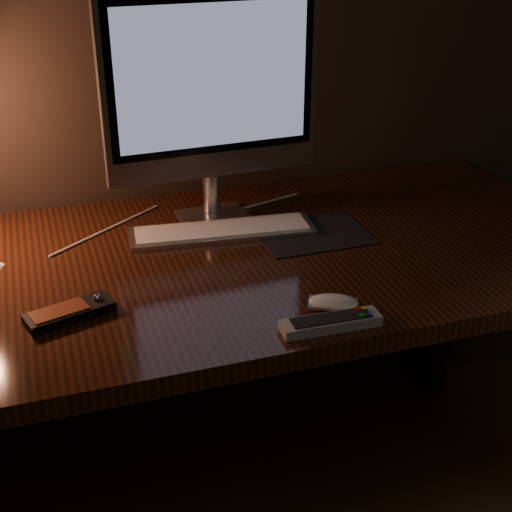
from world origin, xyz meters
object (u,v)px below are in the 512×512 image
object	(u,v)px
media_remote	(69,312)
tv_remote	(331,322)
monitor	(212,92)
keyboard	(222,231)
mouse	(333,304)
desk	(224,292)

from	to	relation	value
media_remote	tv_remote	distance (m)	0.46
monitor	tv_remote	xyz separation A→B (m)	(0.07, -0.51, -0.28)
keyboard	media_remote	xyz separation A→B (m)	(-0.35, -0.25, 0.00)
monitor	media_remote	size ratio (longest dim) A/B	3.04
mouse	media_remote	size ratio (longest dim) A/B	0.55
monitor	tv_remote	world-z (taller)	monitor
mouse	tv_remote	xyz separation A→B (m)	(-0.03, -0.06, 0.00)
mouse	media_remote	xyz separation A→B (m)	(-0.45, 0.12, 0.00)
mouse	keyboard	bearing A→B (deg)	130.37
keyboard	mouse	size ratio (longest dim) A/B	4.51
keyboard	media_remote	bearing A→B (deg)	-138.32
monitor	media_remote	xyz separation A→B (m)	(-0.36, -0.33, -0.28)
keyboard	mouse	distance (m)	0.38
mouse	monitor	bearing A→B (deg)	126.96
keyboard	mouse	bearing A→B (deg)	-68.75
desk	monitor	size ratio (longest dim) A/B	3.21
keyboard	media_remote	size ratio (longest dim) A/B	2.47
monitor	media_remote	distance (m)	0.56
desk	monitor	xyz separation A→B (m)	(0.02, 0.11, 0.42)
mouse	tv_remote	distance (m)	0.07
desk	tv_remote	xyz separation A→B (m)	(0.08, -0.40, 0.14)
monitor	tv_remote	bearing A→B (deg)	-85.49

